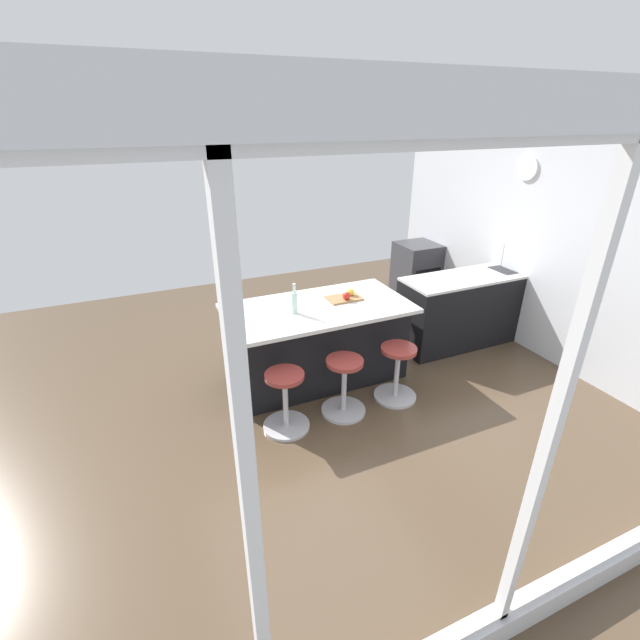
{
  "coord_description": "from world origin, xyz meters",
  "views": [
    {
      "loc": [
        1.52,
        3.57,
        2.7
      ],
      "look_at": [
        -0.12,
        -0.18,
        0.76
      ],
      "focal_mm": 24.62,
      "sensor_mm": 36.0,
      "label": 1
    }
  ],
  "objects_px": {
    "stool_near_camera": "(286,403)",
    "stool_by_window": "(397,374)",
    "apple_red": "(347,296)",
    "oven_range": "(416,270)",
    "kitchen_island": "(316,342)",
    "water_bottle": "(295,302)",
    "cutting_board": "(344,298)",
    "stool_middle": "(344,388)",
    "apple_yellow": "(351,292)"
  },
  "relations": [
    {
      "from": "stool_middle",
      "to": "stool_near_camera",
      "type": "bearing_deg",
      "value": 0.0
    },
    {
      "from": "kitchen_island",
      "to": "stool_near_camera",
      "type": "bearing_deg",
      "value": 48.42
    },
    {
      "from": "oven_range",
      "to": "cutting_board",
      "type": "distance_m",
      "value": 2.65
    },
    {
      "from": "stool_near_camera",
      "to": "apple_yellow",
      "type": "xyz_separation_m",
      "value": [
        -1.02,
        -0.72,
        0.67
      ]
    },
    {
      "from": "stool_middle",
      "to": "apple_yellow",
      "type": "xyz_separation_m",
      "value": [
        -0.42,
        -0.72,
        0.67
      ]
    },
    {
      "from": "oven_range",
      "to": "cutting_board",
      "type": "relative_size",
      "value": 2.4
    },
    {
      "from": "oven_range",
      "to": "stool_middle",
      "type": "xyz_separation_m",
      "value": [
        2.41,
        2.27,
        -0.15
      ]
    },
    {
      "from": "water_bottle",
      "to": "apple_red",
      "type": "bearing_deg",
      "value": -174.01
    },
    {
      "from": "water_bottle",
      "to": "cutting_board",
      "type": "bearing_deg",
      "value": -168.17
    },
    {
      "from": "oven_range",
      "to": "apple_yellow",
      "type": "height_order",
      "value": "apple_yellow"
    },
    {
      "from": "stool_by_window",
      "to": "water_bottle",
      "type": "bearing_deg",
      "value": -33.02
    },
    {
      "from": "stool_near_camera",
      "to": "apple_yellow",
      "type": "distance_m",
      "value": 1.42
    },
    {
      "from": "oven_range",
      "to": "cutting_board",
      "type": "bearing_deg",
      "value": 37.16
    },
    {
      "from": "cutting_board",
      "to": "apple_red",
      "type": "relative_size",
      "value": 4.38
    },
    {
      "from": "stool_middle",
      "to": "apple_yellow",
      "type": "height_order",
      "value": "apple_yellow"
    },
    {
      "from": "stool_by_window",
      "to": "cutting_board",
      "type": "xyz_separation_m",
      "value": [
        0.27,
        -0.7,
        0.62
      ]
    },
    {
      "from": "stool_near_camera",
      "to": "apple_red",
      "type": "relative_size",
      "value": 7.2
    },
    {
      "from": "cutting_board",
      "to": "water_bottle",
      "type": "relative_size",
      "value": 1.15
    },
    {
      "from": "oven_range",
      "to": "water_bottle",
      "type": "relative_size",
      "value": 2.76
    },
    {
      "from": "stool_middle",
      "to": "water_bottle",
      "type": "relative_size",
      "value": 1.89
    },
    {
      "from": "apple_red",
      "to": "oven_range",
      "type": "bearing_deg",
      "value": -141.78
    },
    {
      "from": "stool_by_window",
      "to": "stool_near_camera",
      "type": "bearing_deg",
      "value": 0.0
    },
    {
      "from": "stool_middle",
      "to": "water_bottle",
      "type": "bearing_deg",
      "value": -64.08
    },
    {
      "from": "oven_range",
      "to": "apple_red",
      "type": "height_order",
      "value": "apple_red"
    },
    {
      "from": "cutting_board",
      "to": "water_bottle",
      "type": "distance_m",
      "value": 0.63
    },
    {
      "from": "stool_near_camera",
      "to": "stool_by_window",
      "type": "bearing_deg",
      "value": 180.0
    },
    {
      "from": "apple_yellow",
      "to": "stool_near_camera",
      "type": "bearing_deg",
      "value": 35.22
    },
    {
      "from": "stool_middle",
      "to": "cutting_board",
      "type": "distance_m",
      "value": 0.99
    },
    {
      "from": "stool_near_camera",
      "to": "apple_yellow",
      "type": "relative_size",
      "value": 7.35
    },
    {
      "from": "kitchen_island",
      "to": "stool_middle",
      "type": "relative_size",
      "value": 3.23
    },
    {
      "from": "stool_middle",
      "to": "apple_red",
      "type": "height_order",
      "value": "apple_red"
    },
    {
      "from": "oven_range",
      "to": "stool_by_window",
      "type": "height_order",
      "value": "oven_range"
    },
    {
      "from": "oven_range",
      "to": "apple_red",
      "type": "bearing_deg",
      "value": 38.22
    },
    {
      "from": "kitchen_island",
      "to": "cutting_board",
      "type": "height_order",
      "value": "cutting_board"
    },
    {
      "from": "oven_range",
      "to": "kitchen_island",
      "type": "relative_size",
      "value": 0.45
    },
    {
      "from": "stool_by_window",
      "to": "cutting_board",
      "type": "bearing_deg",
      "value": -69.0
    },
    {
      "from": "oven_range",
      "to": "stool_near_camera",
      "type": "relative_size",
      "value": 1.46
    },
    {
      "from": "cutting_board",
      "to": "stool_by_window",
      "type": "bearing_deg",
      "value": 111.0
    },
    {
      "from": "water_bottle",
      "to": "stool_by_window",
      "type": "bearing_deg",
      "value": 146.98
    },
    {
      "from": "stool_by_window",
      "to": "water_bottle",
      "type": "height_order",
      "value": "water_bottle"
    },
    {
      "from": "stool_by_window",
      "to": "apple_red",
      "type": "distance_m",
      "value": 0.96
    },
    {
      "from": "stool_middle",
      "to": "cutting_board",
      "type": "xyz_separation_m",
      "value": [
        -0.33,
        -0.7,
        0.62
      ]
    },
    {
      "from": "kitchen_island",
      "to": "apple_red",
      "type": "height_order",
      "value": "apple_red"
    },
    {
      "from": "oven_range",
      "to": "stool_by_window",
      "type": "distance_m",
      "value": 2.91
    },
    {
      "from": "kitchen_island",
      "to": "stool_middle",
      "type": "bearing_deg",
      "value": 90.0
    },
    {
      "from": "oven_range",
      "to": "stool_near_camera",
      "type": "height_order",
      "value": "oven_range"
    },
    {
      "from": "kitchen_island",
      "to": "stool_middle",
      "type": "distance_m",
      "value": 0.7
    },
    {
      "from": "stool_middle",
      "to": "apple_red",
      "type": "relative_size",
      "value": 7.2
    },
    {
      "from": "oven_range",
      "to": "cutting_board",
      "type": "xyz_separation_m",
      "value": [
        2.08,
        1.57,
        0.47
      ]
    },
    {
      "from": "stool_near_camera",
      "to": "oven_range",
      "type": "bearing_deg",
      "value": -142.95
    }
  ]
}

